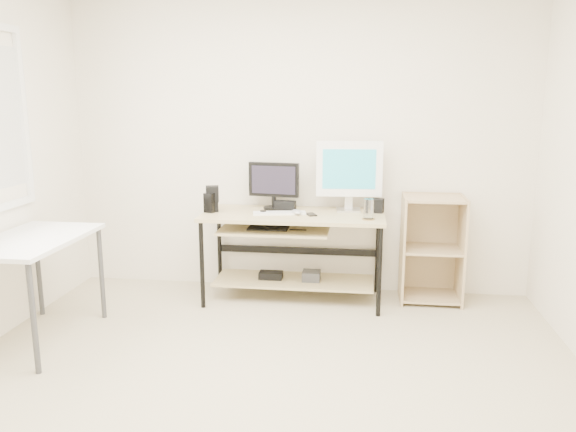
# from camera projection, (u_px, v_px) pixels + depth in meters

# --- Properties ---
(room) EXTENTS (4.01, 4.01, 2.62)m
(room) POSITION_uv_depth(u_px,v_px,m) (231.00, 169.00, 2.98)
(room) COLOR #BEB292
(room) RESTS_ON ground
(desk) EXTENTS (1.50, 0.65, 0.75)m
(desk) POSITION_uv_depth(u_px,v_px,m) (290.00, 238.00, 4.70)
(desk) COLOR tan
(desk) RESTS_ON ground
(side_table) EXTENTS (0.60, 1.00, 0.75)m
(side_table) POSITION_uv_depth(u_px,v_px,m) (32.00, 249.00, 3.85)
(side_table) COLOR white
(side_table) RESTS_ON ground
(shelf_unit) EXTENTS (0.50, 0.40, 0.90)m
(shelf_unit) POSITION_uv_depth(u_px,v_px,m) (431.00, 248.00, 4.72)
(shelf_unit) COLOR tan
(shelf_unit) RESTS_ON ground
(black_monitor) EXTENTS (0.44, 0.18, 0.40)m
(black_monitor) POSITION_uv_depth(u_px,v_px,m) (274.00, 183.00, 4.78)
(black_monitor) COLOR black
(black_monitor) RESTS_ON desk
(white_imac) EXTENTS (0.55, 0.18, 0.59)m
(white_imac) POSITION_uv_depth(u_px,v_px,m) (349.00, 171.00, 4.68)
(white_imac) COLOR silver
(white_imac) RESTS_ON desk
(keyboard) EXTENTS (0.45, 0.20, 0.02)m
(keyboard) POSITION_uv_depth(u_px,v_px,m) (279.00, 213.00, 4.62)
(keyboard) COLOR white
(keyboard) RESTS_ON desk
(mouse) EXTENTS (0.12, 0.14, 0.04)m
(mouse) POSITION_uv_depth(u_px,v_px,m) (297.00, 212.00, 4.59)
(mouse) COLOR #B2B2B7
(mouse) RESTS_ON desk
(center_speaker) EXTENTS (0.18, 0.11, 0.09)m
(center_speaker) POSITION_uv_depth(u_px,v_px,m) (285.00, 206.00, 4.74)
(center_speaker) COLOR black
(center_speaker) RESTS_ON desk
(speaker_left) EXTENTS (0.13, 0.13, 0.21)m
(speaker_left) POSITION_uv_depth(u_px,v_px,m) (212.00, 198.00, 4.71)
(speaker_left) COLOR black
(speaker_left) RESTS_ON desk
(speaker_right) EXTENTS (0.11, 0.11, 0.11)m
(speaker_right) POSITION_uv_depth(u_px,v_px,m) (378.00, 206.00, 4.67)
(speaker_right) COLOR black
(speaker_right) RESTS_ON desk
(audio_controller) EXTENTS (0.09, 0.07, 0.16)m
(audio_controller) POSITION_uv_depth(u_px,v_px,m) (209.00, 203.00, 4.66)
(audio_controller) COLOR black
(audio_controller) RESTS_ON desk
(volume_puck) EXTENTS (0.07, 0.07, 0.02)m
(volume_puck) POSITION_uv_depth(u_px,v_px,m) (263.00, 212.00, 4.65)
(volume_puck) COLOR black
(volume_puck) RESTS_ON desk
(smartphone) EXTENTS (0.11, 0.14, 0.01)m
(smartphone) POSITION_uv_depth(u_px,v_px,m) (311.00, 214.00, 4.58)
(smartphone) COLOR black
(smartphone) RESTS_ON desk
(coaster) EXTENTS (0.13, 0.13, 0.01)m
(coaster) POSITION_uv_depth(u_px,v_px,m) (368.00, 219.00, 4.41)
(coaster) COLOR #997745
(coaster) RESTS_ON desk
(drinking_glass) EXTENTS (0.10, 0.10, 0.16)m
(drinking_glass) POSITION_uv_depth(u_px,v_px,m) (369.00, 209.00, 4.39)
(drinking_glass) COLOR white
(drinking_glass) RESTS_ON coaster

